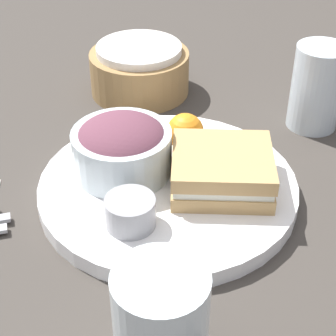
% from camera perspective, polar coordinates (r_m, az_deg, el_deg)
% --- Properties ---
extents(ground_plane, '(4.00, 4.00, 0.00)m').
position_cam_1_polar(ground_plane, '(0.69, 0.00, -2.74)').
color(ground_plane, '#3D3833').
extents(plate, '(0.31, 0.31, 0.02)m').
position_cam_1_polar(plate, '(0.69, 0.00, -2.05)').
color(plate, white).
rests_on(plate, ground_plane).
extents(sandwich, '(0.13, 0.12, 0.05)m').
position_cam_1_polar(sandwich, '(0.67, 5.50, -0.19)').
color(sandwich, tan).
rests_on(sandwich, plate).
extents(salad_bowl, '(0.12, 0.12, 0.07)m').
position_cam_1_polar(salad_bowl, '(0.68, -4.71, 2.19)').
color(salad_bowl, silver).
rests_on(salad_bowl, plate).
extents(dressing_cup, '(0.06, 0.06, 0.03)m').
position_cam_1_polar(dressing_cup, '(0.61, -3.85, -4.49)').
color(dressing_cup, '#99999E').
rests_on(dressing_cup, plate).
extents(orange_wedge, '(0.05, 0.05, 0.05)m').
position_cam_1_polar(orange_wedge, '(0.73, 1.75, 3.70)').
color(orange_wedge, orange).
rests_on(orange_wedge, plate).
extents(drink_glass, '(0.07, 0.07, 0.12)m').
position_cam_1_polar(drink_glass, '(0.83, 14.88, 7.92)').
color(drink_glass, silver).
rests_on(drink_glass, ground_plane).
extents(bread_basket, '(0.16, 0.16, 0.08)m').
position_cam_1_polar(bread_basket, '(0.90, -2.90, 9.92)').
color(bread_basket, '#997547').
rests_on(bread_basket, ground_plane).
extents(water_glass, '(0.08, 0.08, 0.11)m').
position_cam_1_polar(water_glass, '(0.49, -0.73, -15.48)').
color(water_glass, silver).
rests_on(water_glass, ground_plane).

